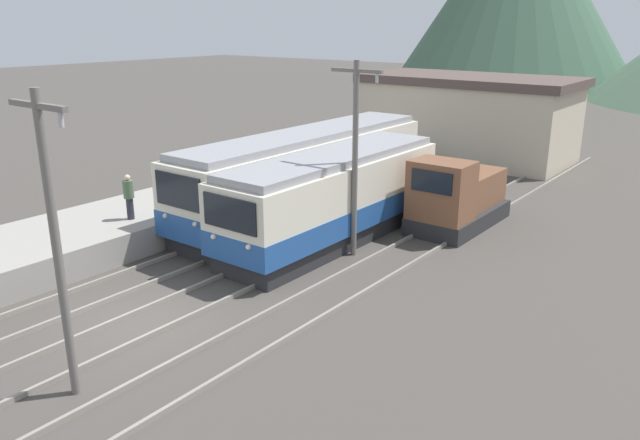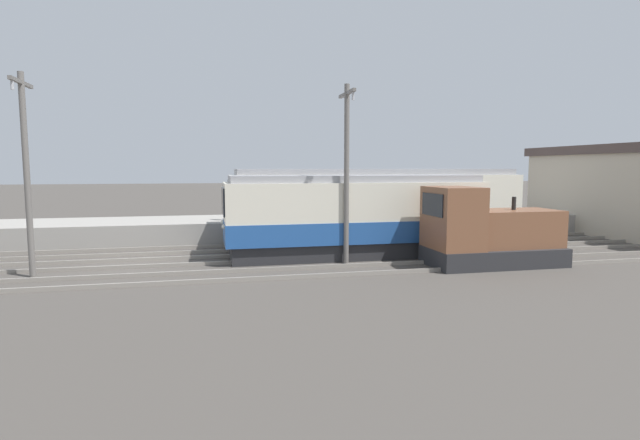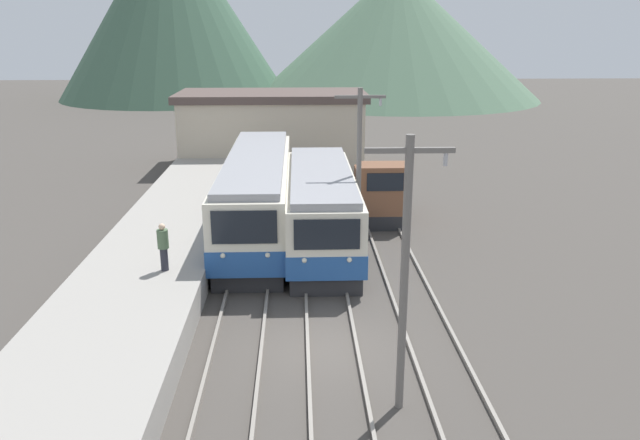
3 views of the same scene
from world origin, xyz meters
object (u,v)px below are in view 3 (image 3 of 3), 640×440
object	(u,v)px
commuter_train_left	(257,198)
catenary_mast_mid	(359,166)
catenary_mast_near	(405,267)
person_on_platform	(163,245)
commuter_train_center	(321,212)
shunting_locomotive	(378,194)

from	to	relation	value
commuter_train_left	catenary_mast_mid	distance (m)	5.48
catenary_mast_near	person_on_platform	distance (m)	9.97
commuter_train_left	commuter_train_center	world-z (taller)	commuter_train_left
person_on_platform	catenary_mast_near	bearing A→B (deg)	-43.81
person_on_platform	commuter_train_center	bearing A→B (deg)	42.18
commuter_train_center	catenary_mast_near	bearing A→B (deg)	-82.74
catenary_mast_mid	catenary_mast_near	bearing A→B (deg)	-90.00
shunting_locomotive	catenary_mast_mid	distance (m)	5.90
commuter_train_center	shunting_locomotive	world-z (taller)	commuter_train_center
catenary_mast_near	commuter_train_left	bearing A→B (deg)	107.38
commuter_train_left	catenary_mast_mid	bearing A→B (deg)	-32.15
shunting_locomotive	catenary_mast_near	bearing A→B (deg)	-95.27
commuter_train_left	person_on_platform	world-z (taller)	commuter_train_left
catenary_mast_mid	person_on_platform	xyz separation A→B (m)	(-7.08, -4.27, -1.77)
commuter_train_left	person_on_platform	xyz separation A→B (m)	(-2.77, -6.98, 0.27)
commuter_train_center	person_on_platform	bearing A→B (deg)	-137.82
shunting_locomotive	person_on_platform	world-z (taller)	shunting_locomotive
shunting_locomotive	person_on_platform	distance (m)	12.74
commuter_train_left	shunting_locomotive	xyz separation A→B (m)	(5.80, 2.42, -0.49)
catenary_mast_near	catenary_mast_mid	xyz separation A→B (m)	(0.00, 11.06, 0.00)
commuter_train_center	person_on_platform	distance (m)	7.53
catenary_mast_mid	person_on_platform	distance (m)	8.45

